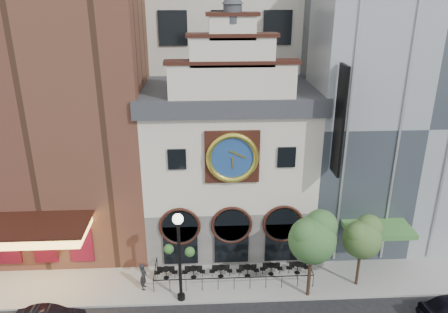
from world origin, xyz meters
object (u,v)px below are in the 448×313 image
object	(u,v)px
bistro_4	(271,269)
pedestrian	(143,276)
tree_right	(363,236)
bistro_2	(221,271)
bistro_1	(194,272)
lamppost	(179,248)
bistro_3	(248,270)
tree_left	(313,236)
bistro_5	(298,267)
bistro_0	(166,272)

from	to	relation	value
bistro_4	pedestrian	size ratio (longest dim) A/B	0.83
tree_right	pedestrian	bearing A→B (deg)	179.00
bistro_2	tree_right	bearing A→B (deg)	-7.74
pedestrian	tree_right	distance (m)	14.60
bistro_2	tree_right	world-z (taller)	tree_right
bistro_1	lamppost	world-z (taller)	lamppost
bistro_3	lamppost	bearing A→B (deg)	-154.53
tree_left	tree_right	world-z (taller)	tree_left
bistro_1	pedestrian	size ratio (longest dim) A/B	0.83
bistro_3	pedestrian	xyz separation A→B (m)	(-7.03, -0.95, 0.48)
bistro_5	lamppost	size ratio (longest dim) A/B	0.25
bistro_2	bistro_4	bearing A→B (deg)	1.42
bistro_1	pedestrian	distance (m)	3.47
tree_right	tree_left	bearing A→B (deg)	-165.48
bistro_2	pedestrian	bearing A→B (deg)	-169.10
bistro_0	tree_left	bearing A→B (deg)	-13.09
bistro_1	bistro_3	size ratio (longest dim) A/B	1.00
bistro_4	pedestrian	xyz separation A→B (m)	(-8.69, -1.08, 0.48)
lamppost	bistro_0	bearing A→B (deg)	132.82
bistro_0	pedestrian	world-z (taller)	pedestrian
bistro_4	tree_left	world-z (taller)	tree_left
lamppost	bistro_1	bearing A→B (deg)	86.75
bistro_1	bistro_2	distance (m)	1.88
bistro_2	bistro_4	xyz separation A→B (m)	(3.52, 0.09, 0.00)
pedestrian	tree_left	distance (m)	11.40
bistro_4	pedestrian	bearing A→B (deg)	-172.90
bistro_2	bistro_4	distance (m)	3.52
bistro_2	lamppost	bearing A→B (deg)	-140.35
bistro_5	pedestrian	size ratio (longest dim) A/B	0.83
bistro_4	lamppost	xyz separation A→B (m)	(-6.17, -2.28, 3.37)
bistro_5	bistro_0	bearing A→B (deg)	-179.45
bistro_1	pedestrian	bearing A→B (deg)	-163.10
bistro_3	lamppost	size ratio (longest dim) A/B	0.25
bistro_1	tree_left	xyz separation A→B (m)	(7.52, -2.16, 3.91)
bistro_2	bistro_3	size ratio (longest dim) A/B	1.00
tree_right	bistro_2	bearing A→B (deg)	172.26
tree_left	tree_right	size ratio (longest dim) A/B	1.18
lamppost	tree_left	distance (m)	8.31
bistro_4	lamppost	bearing A→B (deg)	-159.69
lamppost	tree_left	world-z (taller)	lamppost
pedestrian	tree_right	size ratio (longest dim) A/B	0.37
bistro_0	tree_left	distance (m)	10.43
bistro_1	bistro_5	size ratio (longest dim) A/B	1.00
bistro_1	bistro_4	world-z (taller)	same
bistro_0	tree_right	size ratio (longest dim) A/B	0.31
bistro_5	bistro_4	bearing A→B (deg)	-179.09
bistro_0	lamppost	bearing A→B (deg)	-63.27
pedestrian	lamppost	size ratio (longest dim) A/B	0.31
tree_right	bistro_4	bearing A→B (deg)	166.71
bistro_3	bistro_5	world-z (taller)	same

